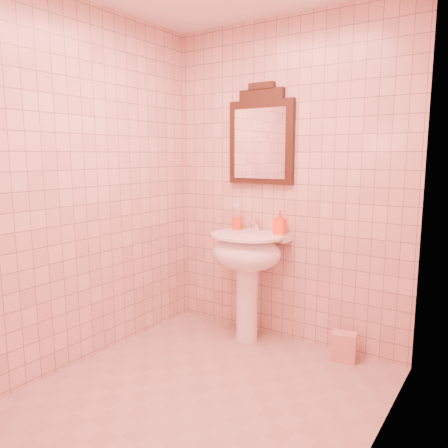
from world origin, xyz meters
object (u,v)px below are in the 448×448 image
Objects in this scene: mirror at (261,138)px; soap_dispenser at (280,223)px; pedestal_sink at (247,260)px; toothbrush_cup at (237,223)px; towel at (344,347)px.

mirror is 4.15× the size of soap_dispenser.
soap_dispenser is (0.22, 0.13, 0.30)m from pedestal_sink.
pedestal_sink is 0.35m from toothbrush_cup.
pedestal_sink is 4.59× the size of soap_dispenser.
toothbrush_cup is at bearing 172.22° from soap_dispenser.
soap_dispenser is at bearing 31.22° from pedestal_sink.
mirror is 0.71m from toothbrush_cup.
pedestal_sink is 0.95m from towel.
mirror is 1.69m from towel.
mirror reaches higher than soap_dispenser.
pedestal_sink is at bearing -173.57° from towel.
towel is (0.77, 0.09, -0.56)m from pedestal_sink.
soap_dispenser is at bearing -18.02° from mirror.
towel is (0.95, -0.06, -0.81)m from toothbrush_cup.
towel is at bearing -8.50° from mirror.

